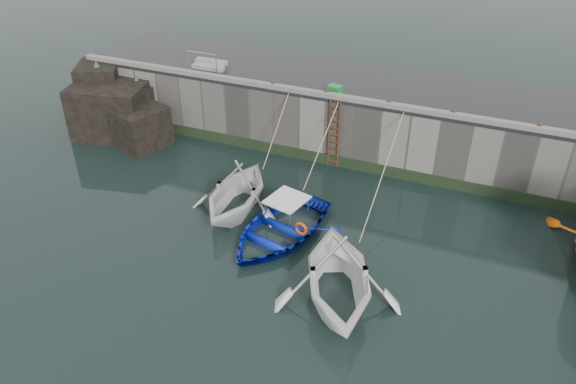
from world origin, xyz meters
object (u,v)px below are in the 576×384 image
at_px(bollard_d, 453,113).
at_px(fish_crate, 335,89).
at_px(bollard_c, 389,103).
at_px(boat_near_blue, 279,235).
at_px(bollard_b, 327,93).
at_px(boat_near_white, 237,210).
at_px(ladder, 334,134).
at_px(bollard_a, 273,84).
at_px(bollard_e, 539,127).
at_px(boat_near_blacktrim, 337,299).

bearing_deg(bollard_d, fish_crate, 174.44).
xyz_separation_m(fish_crate, bollard_c, (2.50, -0.50, -0.02)).
bearing_deg(boat_near_blue, bollard_b, 106.44).
bearing_deg(boat_near_white, bollard_c, 45.20).
bearing_deg(ladder, boat_near_white, -116.83).
xyz_separation_m(bollard_b, bollard_c, (2.70, 0.00, 0.00)).
height_order(boat_near_white, bollard_c, bollard_c).
bearing_deg(bollard_b, bollard_a, 180.00).
xyz_separation_m(fish_crate, bollard_d, (5.10, -0.50, -0.02)).
bearing_deg(bollard_e, bollard_a, 180.00).
height_order(ladder, bollard_b, bollard_b).
bearing_deg(boat_near_blue, boat_near_white, 171.54).
bearing_deg(boat_near_blue, ladder, 101.53).
distance_m(bollard_c, bollard_d, 2.60).
bearing_deg(bollard_b, boat_near_blue, -87.13).
bearing_deg(ladder, boat_near_blue, -92.03).
bearing_deg(bollard_c, boat_near_blue, -111.90).
height_order(boat_near_white, boat_near_blacktrim, boat_near_blacktrim).
bearing_deg(boat_near_blacktrim, boat_near_white, 124.18).
xyz_separation_m(boat_near_white, bollard_a, (-0.60, 5.08, 3.30)).
relative_size(boat_near_blue, boat_near_blacktrim, 1.00).
xyz_separation_m(boat_near_blue, bollard_e, (8.20, 5.97, 3.30)).
xyz_separation_m(ladder, bollard_d, (4.80, 0.34, 1.71)).
relative_size(boat_near_white, bollard_d, 16.01).
relative_size(boat_near_white, fish_crate, 8.12).
bearing_deg(bollard_b, bollard_d, 0.00).
xyz_separation_m(boat_near_blue, bollard_c, (2.40, 5.97, 3.30)).
relative_size(ladder, boat_near_white, 0.71).
relative_size(boat_near_blue, bollard_a, 18.00).
relative_size(bollard_d, bollard_e, 1.00).
height_order(fish_crate, bollard_b, fish_crate).
bearing_deg(bollard_a, bollard_c, 0.00).
height_order(boat_near_blacktrim, bollard_b, bollard_b).
bearing_deg(boat_near_white, boat_near_blacktrim, -34.86).
xyz_separation_m(bollard_a, bollard_c, (5.20, 0.00, 0.00)).
height_order(boat_near_white, bollard_b, bollard_b).
relative_size(boat_near_white, bollard_c, 16.01).
distance_m(boat_near_blue, fish_crate, 7.27).
relative_size(bollard_b, bollard_e, 1.00).
height_order(boat_near_blue, bollard_b, bollard_b).
xyz_separation_m(boat_near_white, fish_crate, (2.10, 5.58, 3.32)).
bearing_deg(bollard_d, boat_near_blue, -129.94).
relative_size(boat_near_white, boat_near_blacktrim, 0.89).
distance_m(bollard_a, bollard_d, 7.80).
height_order(ladder, bollard_c, bollard_c).
bearing_deg(bollard_d, bollard_c, 180.00).
height_order(boat_near_blacktrim, bollard_a, bollard_a).
height_order(boat_near_blue, fish_crate, fish_crate).
bearing_deg(bollard_c, fish_crate, 168.78).
bearing_deg(bollard_e, fish_crate, 176.58).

